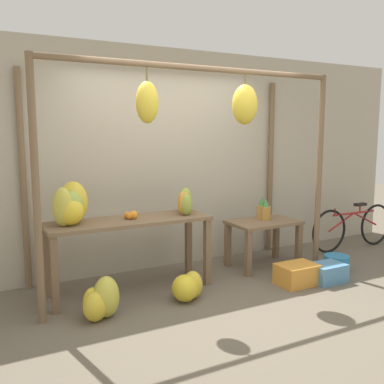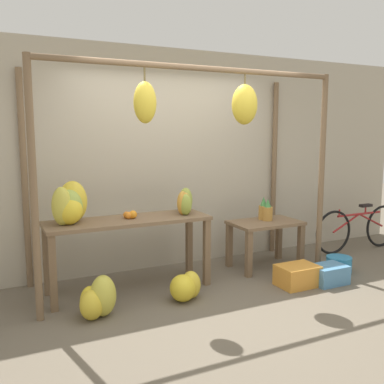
{
  "view_description": "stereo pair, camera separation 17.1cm",
  "coord_description": "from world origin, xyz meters",
  "px_view_note": "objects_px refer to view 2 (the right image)",
  "views": [
    {
      "loc": [
        -2.21,
        -3.63,
        1.77
      ],
      "look_at": [
        0.09,
        0.75,
        1.06
      ],
      "focal_mm": 40.0,
      "sensor_mm": 36.0,
      "label": 1
    },
    {
      "loc": [
        -2.06,
        -3.7,
        1.77
      ],
      "look_at": [
        0.09,
        0.75,
        1.06
      ],
      "focal_mm": 40.0,
      "sensor_mm": 36.0,
      "label": 2
    }
  ],
  "objects_px": {
    "blue_bucket": "(339,265)",
    "banana_pile_on_table": "(69,206)",
    "fruit_crate_white": "(297,276)",
    "banana_pile_ground_left": "(97,299)",
    "fruit_crate_purple": "(328,274)",
    "parked_bicycle": "(359,228)",
    "pineapple_cluster": "(265,211)",
    "orange_pile": "(131,215)",
    "papaya_pile": "(185,202)",
    "banana_pile_ground_right": "(186,287)"
  },
  "relations": [
    {
      "from": "pineapple_cluster",
      "to": "blue_bucket",
      "type": "xyz_separation_m",
      "value": [
        0.67,
        -0.65,
        -0.64
      ]
    },
    {
      "from": "orange_pile",
      "to": "fruit_crate_purple",
      "type": "relative_size",
      "value": 0.34
    },
    {
      "from": "parked_bicycle",
      "to": "fruit_crate_white",
      "type": "bearing_deg",
      "value": -156.15
    },
    {
      "from": "parked_bicycle",
      "to": "blue_bucket",
      "type": "bearing_deg",
      "value": -147.52
    },
    {
      "from": "banana_pile_ground_right",
      "to": "fruit_crate_white",
      "type": "height_order",
      "value": "banana_pile_ground_right"
    },
    {
      "from": "pineapple_cluster",
      "to": "papaya_pile",
      "type": "relative_size",
      "value": 0.76
    },
    {
      "from": "orange_pile",
      "to": "papaya_pile",
      "type": "distance_m",
      "value": 0.67
    },
    {
      "from": "orange_pile",
      "to": "banana_pile_ground_left",
      "type": "distance_m",
      "value": 1.02
    },
    {
      "from": "banana_pile_ground_left",
      "to": "fruit_crate_purple",
      "type": "height_order",
      "value": "banana_pile_ground_left"
    },
    {
      "from": "fruit_crate_white",
      "to": "fruit_crate_purple",
      "type": "distance_m",
      "value": 0.39
    },
    {
      "from": "pineapple_cluster",
      "to": "banana_pile_ground_right",
      "type": "xyz_separation_m",
      "value": [
        -1.44,
        -0.62,
        -0.59
      ]
    },
    {
      "from": "banana_pile_ground_right",
      "to": "fruit_crate_white",
      "type": "bearing_deg",
      "value": -7.75
    },
    {
      "from": "pineapple_cluster",
      "to": "papaya_pile",
      "type": "distance_m",
      "value": 1.21
    },
    {
      "from": "fruit_crate_white",
      "to": "blue_bucket",
      "type": "relative_size",
      "value": 1.45
    },
    {
      "from": "banana_pile_on_table",
      "to": "parked_bicycle",
      "type": "distance_m",
      "value": 4.24
    },
    {
      "from": "banana_pile_ground_left",
      "to": "papaya_pile",
      "type": "xyz_separation_m",
      "value": [
        1.19,
        0.56,
        0.77
      ]
    },
    {
      "from": "blue_bucket",
      "to": "fruit_crate_purple",
      "type": "height_order",
      "value": "fruit_crate_purple"
    },
    {
      "from": "banana_pile_on_table",
      "to": "fruit_crate_white",
      "type": "height_order",
      "value": "banana_pile_on_table"
    },
    {
      "from": "banana_pile_ground_right",
      "to": "fruit_crate_purple",
      "type": "height_order",
      "value": "banana_pile_ground_right"
    },
    {
      "from": "pineapple_cluster",
      "to": "parked_bicycle",
      "type": "relative_size",
      "value": 0.19
    },
    {
      "from": "pineapple_cluster",
      "to": "banana_pile_ground_left",
      "type": "xyz_separation_m",
      "value": [
        -2.38,
        -0.63,
        -0.56
      ]
    },
    {
      "from": "pineapple_cluster",
      "to": "banana_pile_ground_right",
      "type": "height_order",
      "value": "pineapple_cluster"
    },
    {
      "from": "banana_pile_ground_left",
      "to": "blue_bucket",
      "type": "relative_size",
      "value": 1.45
    },
    {
      "from": "parked_bicycle",
      "to": "orange_pile",
      "type": "bearing_deg",
      "value": -178.95
    },
    {
      "from": "fruit_crate_white",
      "to": "fruit_crate_purple",
      "type": "height_order",
      "value": "fruit_crate_white"
    },
    {
      "from": "blue_bucket",
      "to": "fruit_crate_white",
      "type": "bearing_deg",
      "value": -169.17
    },
    {
      "from": "orange_pile",
      "to": "papaya_pile",
      "type": "relative_size",
      "value": 0.36
    },
    {
      "from": "pineapple_cluster",
      "to": "parked_bicycle",
      "type": "bearing_deg",
      "value": -0.4
    },
    {
      "from": "banana_pile_on_table",
      "to": "banana_pile_ground_left",
      "type": "relative_size",
      "value": 1.03
    },
    {
      "from": "orange_pile",
      "to": "pineapple_cluster",
      "type": "bearing_deg",
      "value": 2.36
    },
    {
      "from": "blue_bucket",
      "to": "fruit_crate_purple",
      "type": "bearing_deg",
      "value": -148.84
    },
    {
      "from": "papaya_pile",
      "to": "banana_pile_ground_right",
      "type": "bearing_deg",
      "value": -114.13
    },
    {
      "from": "banana_pile_on_table",
      "to": "orange_pile",
      "type": "height_order",
      "value": "banana_pile_on_table"
    },
    {
      "from": "banana_pile_on_table",
      "to": "banana_pile_ground_left",
      "type": "bearing_deg",
      "value": -77.73
    },
    {
      "from": "orange_pile",
      "to": "fruit_crate_white",
      "type": "bearing_deg",
      "value": -22.55
    },
    {
      "from": "blue_bucket",
      "to": "banana_pile_on_table",
      "type": "bearing_deg",
      "value": 169.13
    },
    {
      "from": "pineapple_cluster",
      "to": "banana_pile_ground_right",
      "type": "distance_m",
      "value": 1.68
    },
    {
      "from": "banana_pile_on_table",
      "to": "fruit_crate_purple",
      "type": "relative_size",
      "value": 1.14
    },
    {
      "from": "orange_pile",
      "to": "fruit_crate_white",
      "type": "distance_m",
      "value": 2.03
    },
    {
      "from": "fruit_crate_white",
      "to": "papaya_pile",
      "type": "bearing_deg",
      "value": 145.74
    },
    {
      "from": "banana_pile_ground_right",
      "to": "parked_bicycle",
      "type": "xyz_separation_m",
      "value": [
        3.12,
        0.61,
        0.19
      ]
    },
    {
      "from": "orange_pile",
      "to": "papaya_pile",
      "type": "height_order",
      "value": "papaya_pile"
    },
    {
      "from": "banana_pile_on_table",
      "to": "banana_pile_ground_left",
      "type": "xyz_separation_m",
      "value": [
        0.13,
        -0.59,
        -0.83
      ]
    },
    {
      "from": "orange_pile",
      "to": "fruit_crate_purple",
      "type": "height_order",
      "value": "orange_pile"
    },
    {
      "from": "banana_pile_on_table",
      "to": "banana_pile_ground_left",
      "type": "distance_m",
      "value": 1.02
    },
    {
      "from": "orange_pile",
      "to": "parked_bicycle",
      "type": "bearing_deg",
      "value": 1.05
    },
    {
      "from": "fruit_crate_white",
      "to": "blue_bucket",
      "type": "distance_m",
      "value": 0.8
    },
    {
      "from": "banana_pile_on_table",
      "to": "fruit_crate_purple",
      "type": "height_order",
      "value": "banana_pile_on_table"
    },
    {
      "from": "banana_pile_on_table",
      "to": "parked_bicycle",
      "type": "xyz_separation_m",
      "value": [
        4.19,
        0.03,
        -0.66
      ]
    },
    {
      "from": "fruit_crate_white",
      "to": "parked_bicycle",
      "type": "bearing_deg",
      "value": 23.85
    }
  ]
}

